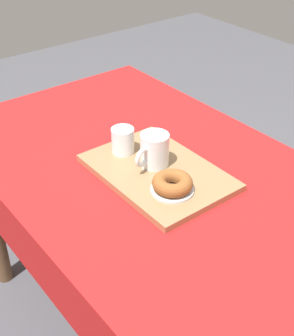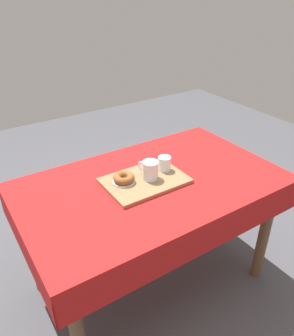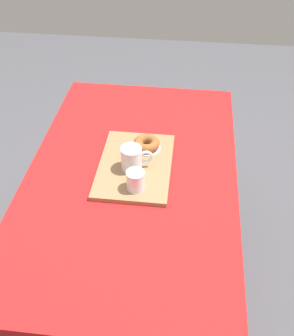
{
  "view_description": "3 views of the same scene",
  "coord_description": "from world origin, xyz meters",
  "px_view_note": "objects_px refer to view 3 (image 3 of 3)",
  "views": [
    {
      "loc": [
        0.92,
        -0.73,
        1.53
      ],
      "look_at": [
        0.05,
        -0.06,
        0.8
      ],
      "focal_mm": 51.44,
      "sensor_mm": 36.0,
      "label": 1
    },
    {
      "loc": [
        0.82,
        1.21,
        1.67
      ],
      "look_at": [
        0.0,
        -0.04,
        0.8
      ],
      "focal_mm": 35.32,
      "sensor_mm": 36.0,
      "label": 2
    },
    {
      "loc": [
        -1.2,
        -0.2,
        1.82
      ],
      "look_at": [
        0.01,
        -0.06,
        0.77
      ],
      "focal_mm": 43.6,
      "sensor_mm": 36.0,
      "label": 3
    }
  ],
  "objects_px": {
    "donut_plate_left": "(147,148)",
    "sugar_donut_left": "(147,143)",
    "water_glass_near": "(135,181)",
    "dining_table": "(132,191)",
    "tea_mug_left": "(132,159)",
    "serving_tray": "(135,166)"
  },
  "relations": [
    {
      "from": "donut_plate_left",
      "to": "sugar_donut_left",
      "type": "distance_m",
      "value": 0.02
    },
    {
      "from": "water_glass_near",
      "to": "sugar_donut_left",
      "type": "distance_m",
      "value": 0.24
    },
    {
      "from": "dining_table",
      "to": "water_glass_near",
      "type": "distance_m",
      "value": 0.18
    },
    {
      "from": "tea_mug_left",
      "to": "water_glass_near",
      "type": "relative_size",
      "value": 1.59
    },
    {
      "from": "tea_mug_left",
      "to": "donut_plate_left",
      "type": "height_order",
      "value": "tea_mug_left"
    },
    {
      "from": "tea_mug_left",
      "to": "serving_tray",
      "type": "bearing_deg",
      "value": -15.51
    },
    {
      "from": "donut_plate_left",
      "to": "serving_tray",
      "type": "bearing_deg",
      "value": 162.08
    },
    {
      "from": "dining_table",
      "to": "donut_plate_left",
      "type": "bearing_deg",
      "value": -17.39
    },
    {
      "from": "serving_tray",
      "to": "tea_mug_left",
      "type": "bearing_deg",
      "value": 164.49
    },
    {
      "from": "serving_tray",
      "to": "water_glass_near",
      "type": "height_order",
      "value": "water_glass_near"
    },
    {
      "from": "dining_table",
      "to": "donut_plate_left",
      "type": "height_order",
      "value": "donut_plate_left"
    },
    {
      "from": "donut_plate_left",
      "to": "tea_mug_left",
      "type": "bearing_deg",
      "value": 162.57
    },
    {
      "from": "water_glass_near",
      "to": "donut_plate_left",
      "type": "height_order",
      "value": "water_glass_near"
    },
    {
      "from": "sugar_donut_left",
      "to": "water_glass_near",
      "type": "bearing_deg",
      "value": 177.11
    },
    {
      "from": "serving_tray",
      "to": "sugar_donut_left",
      "type": "relative_size",
      "value": 3.82
    },
    {
      "from": "dining_table",
      "to": "serving_tray",
      "type": "height_order",
      "value": "serving_tray"
    },
    {
      "from": "serving_tray",
      "to": "tea_mug_left",
      "type": "relative_size",
      "value": 3.36
    },
    {
      "from": "dining_table",
      "to": "sugar_donut_left",
      "type": "bearing_deg",
      "value": -17.39
    },
    {
      "from": "water_glass_near",
      "to": "donut_plate_left",
      "type": "bearing_deg",
      "value": -2.89
    },
    {
      "from": "serving_tray",
      "to": "tea_mug_left",
      "type": "distance_m",
      "value": 0.06
    },
    {
      "from": "dining_table",
      "to": "tea_mug_left",
      "type": "distance_m",
      "value": 0.16
    },
    {
      "from": "tea_mug_left",
      "to": "donut_plate_left",
      "type": "distance_m",
      "value": 0.14
    }
  ]
}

